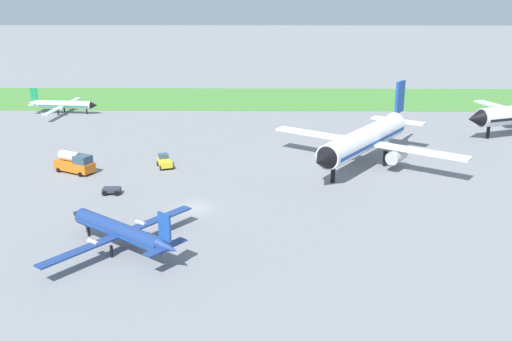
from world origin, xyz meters
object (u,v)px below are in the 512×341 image
Objects in this scene: fuel_truck_midfield at (75,163)px; pushback_tug_by_runway at (164,161)px; airplane_taxiing_turboprop at (63,104)px; airplane_foreground_turboprop at (121,231)px; baggage_cart_near_gate at (112,190)px; airplane_midfield_jet at (366,139)px.

fuel_truck_midfield is 1.72× the size of pushback_tug_by_runway.
airplane_taxiing_turboprop is at bearing 137.87° from fuel_truck_midfield.
airplane_foreground_turboprop reaches higher than baggage_cart_near_gate.
pushback_tug_by_runway reaches higher than baggage_cart_near_gate.
airplane_foreground_turboprop reaches higher than airplane_taxiing_turboprop.
airplane_midfield_jet reaches higher than baggage_cart_near_gate.
baggage_cart_near_gate is (-5.44, 17.89, -1.69)m from airplane_foreground_turboprop.
airplane_taxiing_turboprop is at bearing -87.04° from airplane_midfield_jet.
fuel_truck_midfield is at bearing -64.65° from airplane_taxiing_turboprop.
airplane_taxiing_turboprop is 74.48m from airplane_foreground_turboprop.
airplane_foreground_turboprop reaches higher than fuel_truck_midfield.
airplane_midfield_jet is 32.21m from pushback_tug_by_runway.
pushback_tug_by_runway is (28.32, -38.53, -1.10)m from airplane_taxiing_turboprop.
baggage_cart_near_gate is at bearing 136.58° from pushback_tug_by_runway.
pushback_tug_by_runway is at bearing 40.35° from fuel_truck_midfield.
airplane_foreground_turboprop is (-31.96, -32.26, -1.93)m from airplane_midfield_jet.
fuel_truck_midfield is at bearing 82.48° from pushback_tug_by_runway.
airplane_midfield_jet is 1.68× the size of airplane_foreground_turboprop.
airplane_taxiing_turboprop reaches higher than pushback_tug_by_runway.
airplane_foreground_turboprop is 2.48× the size of fuel_truck_midfield.
airplane_foreground_turboprop is 30.37m from pushback_tug_by_runway.
airplane_taxiing_turboprop is 7.59× the size of baggage_cart_near_gate.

